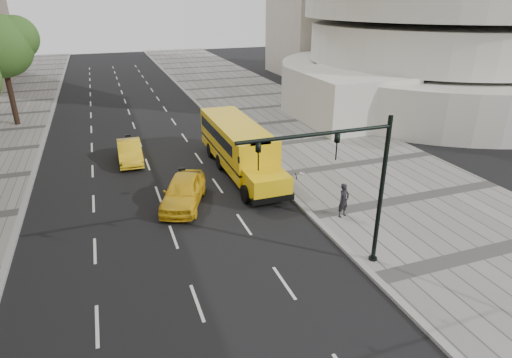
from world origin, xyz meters
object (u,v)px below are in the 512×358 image
object	(u,v)px
tree_c	(1,46)
school_bus	(238,143)
taxi_far	(130,152)
traffic_signal	(352,178)
taxi_near	(183,191)
pedestrian	(344,200)

from	to	relation	value
tree_c	school_bus	xyz separation A→B (m)	(14.90, -16.19, -4.95)
school_bus	tree_c	bearing A→B (deg)	132.64
taxi_far	traffic_signal	xyz separation A→B (m)	(7.19, -15.91, 3.37)
traffic_signal	tree_c	bearing A→B (deg)	118.81
taxi_far	traffic_signal	bearing A→B (deg)	-64.31
school_bus	taxi_near	distance (m)	6.01
school_bus	taxi_far	xyz separation A→B (m)	(-6.50, 3.73, -1.05)
traffic_signal	taxi_near	bearing A→B (deg)	121.79
taxi_near	school_bus	bearing A→B (deg)	65.12
taxi_far	school_bus	bearing A→B (deg)	-28.51
taxi_near	pedestrian	distance (m)	8.43
pedestrian	tree_c	bearing A→B (deg)	108.45
taxi_far	pedestrian	distance (m)	15.30
school_bus	traffic_signal	world-z (taller)	traffic_signal
tree_c	taxi_far	world-z (taller)	tree_c
taxi_near	taxi_far	distance (m)	8.06
taxi_near	traffic_signal	xyz separation A→B (m)	(5.05, -8.15, 3.29)
school_bus	taxi_far	world-z (taller)	school_bus
tree_c	taxi_near	bearing A→B (deg)	-62.45
taxi_far	traffic_signal	distance (m)	17.79
tree_c	taxi_near	distance (m)	23.56
school_bus	pedestrian	distance (m)	8.86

